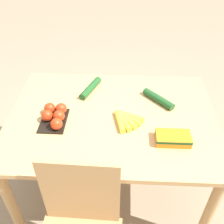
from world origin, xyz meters
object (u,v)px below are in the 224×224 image
object	(u,v)px
banana_bunch	(125,119)
cucumber_near	(158,99)
tomato_pack	(55,115)
cucumber_far	(91,88)
carrot_bag	(173,138)

from	to	relation	value
banana_bunch	cucumber_near	xyz separation A→B (m)	(-0.22, -0.21, 0.01)
banana_bunch	tomato_pack	distance (m)	0.43
banana_bunch	cucumber_near	bearing A→B (deg)	-136.43
cucumber_far	carrot_bag	bearing A→B (deg)	137.44
tomato_pack	cucumber_near	bearing A→B (deg)	-161.54
cucumber_near	carrot_bag	bearing A→B (deg)	97.55
cucumber_far	tomato_pack	bearing A→B (deg)	60.31
banana_bunch	carrot_bag	distance (m)	0.31
tomato_pack	carrot_bag	xyz separation A→B (m)	(-0.69, 0.15, -0.01)
tomato_pack	carrot_bag	size ratio (longest dim) A/B	1.17
tomato_pack	cucumber_far	bearing A→B (deg)	-119.69
banana_bunch	cucumber_near	world-z (taller)	cucumber_near
banana_bunch	carrot_bag	size ratio (longest dim) A/B	0.99
tomato_pack	cucumber_far	xyz separation A→B (m)	(-0.18, -0.32, -0.01)
banana_bunch	cucumber_far	xyz separation A→B (m)	(0.25, -0.31, 0.01)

